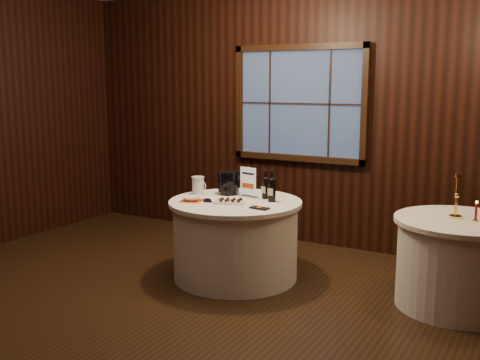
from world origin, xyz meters
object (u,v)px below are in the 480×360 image
Objects in this scene: chocolate_box at (260,208)px; glass_pitcher at (198,186)px; ice_bucket at (229,182)px; cracker_bowl at (192,198)px; main_table at (235,239)px; chocolate_plate at (230,201)px; sign_stand at (249,187)px; red_candle at (476,213)px; brass_candlestick at (456,202)px; grape_bunch at (208,200)px; port_bottle_right at (272,188)px; port_bottle_left at (265,186)px; side_table at (458,263)px.

chocolate_box is 0.93× the size of glass_pitcher.
cracker_bowl is at bearing -107.02° from ice_bucket.
chocolate_plate is (0.01, -0.12, 0.40)m from main_table.
red_candle is (2.08, 0.08, -0.04)m from sign_stand.
glass_pitcher reaches higher than cracker_bowl.
glass_pitcher reaches higher than chocolate_box.
glass_pitcher is 2.44m from brass_candlestick.
red_candle is (2.47, 0.50, 0.04)m from cracker_bowl.
grape_bunch is (-0.20, -0.08, 0.00)m from chocolate_plate.
chocolate_box is at bearing 1.85° from cracker_bowl.
grape_bunch is at bearing -35.15° from glass_pitcher.
sign_stand reaches higher than port_bottle_right.
sign_stand is 0.29m from port_bottle_right.
port_bottle_left is 0.77× the size of brass_candlestick.
port_bottle_left is at bearing 38.51° from cracker_bowl.
port_bottle_right is at bearing 38.91° from chocolate_plate.
brass_candlestick reaches higher than glass_pitcher.
cracker_bowl is 2.37m from brass_candlestick.
glass_pitcher is at bearing -175.18° from red_candle.
sign_stand is 1.80× the size of chocolate_box.
ice_bucket is 1.60× the size of grape_bunch.
chocolate_box is (0.05, -0.34, -0.13)m from port_bottle_right.
sign_stand is at bearing 59.57° from grape_bunch.
port_bottle_right is at bearing 103.29° from chocolate_box.
chocolate_plate is 1.96× the size of red_candle.
glass_pitcher reaches higher than grape_bunch.
cracker_bowl is at bearing -169.55° from grape_bunch.
side_table is 3.47× the size of sign_stand.
sign_stand is at bearing 21.90° from glass_pitcher.
port_bottle_left reaches higher than chocolate_box.
red_candle reaches higher than side_table.
side_table is 1.76m from port_bottle_right.
port_bottle_left is 0.59m from grape_bunch.
port_bottle_left is at bearing -177.57° from side_table.
brass_candlestick is (1.63, 0.19, 0.00)m from port_bottle_right.
sign_stand is (0.04, 0.19, 0.49)m from main_table.
red_candle is at bearing 7.43° from main_table.
side_table is at bearing 12.55° from cracker_bowl.
cracker_bowl reaches higher than chocolate_plate.
side_table is 3.75× the size of port_bottle_left.
chocolate_plate is 0.38m from cracker_bowl.
sign_stand is at bearing -177.75° from red_candle.
main_table is 3.82× the size of chocolate_plate.
ice_bucket is 2.17m from brass_candlestick.
port_bottle_left reaches higher than grape_bunch.
ice_bucket is 0.49m from cracker_bowl.
sign_stand is 1.08× the size of port_bottle_left.
ice_bucket is at bearing 41.01° from glass_pitcher.
chocolate_plate is 2.27× the size of grape_bunch.
main_table is 2.05m from brass_candlestick.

